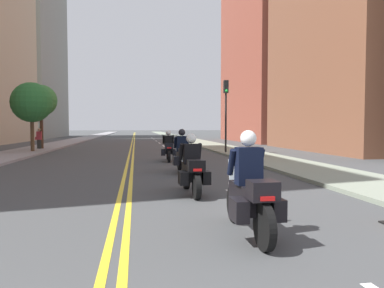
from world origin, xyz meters
The scene contains 17 objects.
ground_plane centered at (0.00, 48.00, 0.00)m, with size 264.00×264.00×0.00m, color #3F4142.
sidewalk_left centered at (-7.08, 48.00, 0.06)m, with size 2.99×144.00×0.12m, color gray.
sidewalk_right centered at (7.08, 48.00, 0.06)m, with size 2.99×144.00×0.12m, color gray.
centreline_yellow_inner centered at (-0.12, 48.00, 0.00)m, with size 0.12×132.00×0.01m, color yellow.
centreline_yellow_outer centered at (0.12, 48.00, 0.00)m, with size 0.12×132.00×0.01m, color yellow.
lane_dashes_white centered at (2.79, 29.00, 0.00)m, with size 0.14×56.40×0.01m.
building_left_2 centered at (-16.97, 60.67, 13.32)m, with size 9.50×19.50×26.65m.
building_right_2 centered at (15.80, 40.93, 14.31)m, with size 7.16×16.62×28.63m.
motorcycle_0 centered at (2.05, 5.03, 0.68)m, with size 0.76×2.21×1.69m.
motorcycle_1 centered at (1.70, 8.64, 0.64)m, with size 0.77×2.14×1.57m.
motorcycle_2 centered at (2.01, 12.98, 0.67)m, with size 0.76×2.11×1.66m.
motorcycle_3 centered at (1.92, 17.62, 0.64)m, with size 0.78×2.10×1.56m.
traffic_cone_1 centered at (4.61, 12.14, 0.34)m, with size 0.31×0.31×0.68m.
traffic_light_near centered at (5.98, 21.90, 3.23)m, with size 0.28×0.38×4.69m.
pedestrian_1 centered at (-6.82, 27.72, 0.84)m, with size 0.50×0.26×1.62m.
street_tree_0 centered at (-6.67, 27.83, 3.68)m, with size 2.33×2.33×4.87m.
street_tree_1 centered at (-6.54, 24.88, 3.35)m, with size 2.65×2.65×4.69m.
Camera 1 is at (0.28, -0.34, 1.74)m, focal length 33.45 mm.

